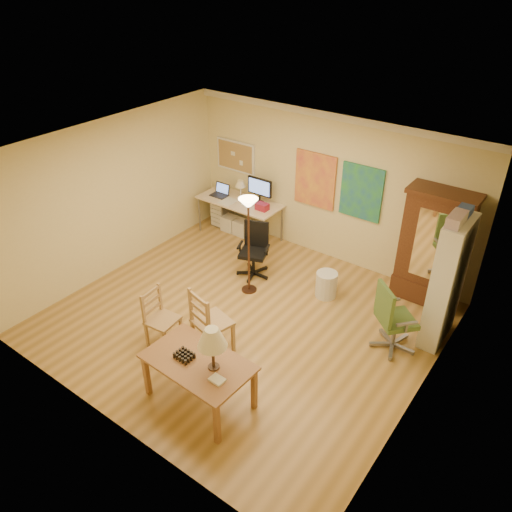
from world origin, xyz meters
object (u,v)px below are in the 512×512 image
Objects in this scene: office_chair_green at (392,332)px; bookshelf at (447,283)px; dining_table at (203,356)px; armoire at (432,255)px; computer_desk at (242,214)px; office_chair_black at (254,261)px.

bookshelf reaches higher than office_chair_green.
dining_table is at bearing -121.68° from office_chair_green.
armoire is at bearing 91.78° from office_chair_green.
dining_table is 0.81× the size of computer_desk.
bookshelf is (0.49, -0.86, 0.13)m from armoire.
dining_table is 2.83m from office_chair_green.
office_chair_green is (3.77, -1.38, -0.18)m from computer_desk.
armoire is (2.69, 1.08, 0.58)m from office_chair_black.
bookshelf is at bearing -60.12° from armoire.
dining_table is at bearing -110.27° from armoire.
office_chair_black is at bearing 172.04° from office_chair_green.
computer_desk is 1.57× the size of office_chair_green.
computer_desk is at bearing 159.82° from office_chair_green.
computer_desk reaches higher than dining_table.
dining_table is 1.28× the size of office_chair_green.
office_chair_black is (-1.28, 2.75, -0.54)m from dining_table.
armoire reaches higher than office_chair_green.
office_chair_green is 0.55× the size of bookshelf.
armoire is at bearing 1.24° from computer_desk.
bookshelf reaches higher than dining_table.
computer_desk reaches higher than office_chair_green.
office_chair_black is 2.76m from office_chair_green.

